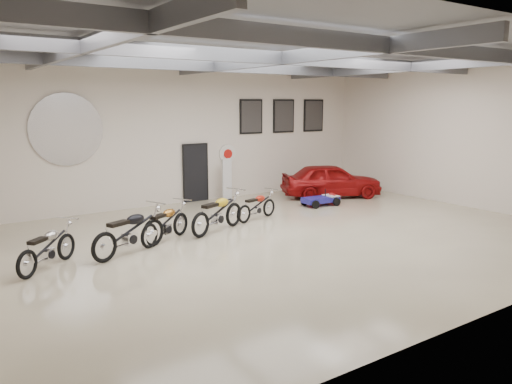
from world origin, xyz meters
TOP-DOWN VIEW (x-y plane):
  - floor at (0.00, 0.00)m, footprint 16.00×12.00m
  - ceiling at (0.00, 0.00)m, footprint 16.00×12.00m
  - back_wall at (0.00, 6.00)m, footprint 16.00×0.02m
  - right_wall at (8.00, 0.00)m, footprint 0.02×12.00m
  - ceiling_beams at (0.00, 0.00)m, footprint 15.80×11.80m
  - door at (0.50, 5.95)m, footprint 0.92×0.08m
  - logo_plaque at (-4.00, 5.95)m, footprint 2.30×0.06m
  - poster_left at (3.00, 5.96)m, footprint 1.05×0.08m
  - poster_mid at (4.60, 5.96)m, footprint 1.05×0.08m
  - poster_right at (6.20, 5.96)m, footprint 1.05×0.08m
  - oil_sign at (1.90, 5.95)m, footprint 0.72×0.10m
  - banner_stand at (1.60, 5.50)m, footprint 0.49×0.29m
  - motorcycle_silver at (-5.79, 0.88)m, footprint 1.84×1.73m
  - motorcycle_black at (-3.90, 0.90)m, footprint 2.33×1.49m
  - motorcycle_gold at (-2.72, 1.46)m, footprint 2.02×1.53m
  - motorcycle_yellow at (-1.07, 1.57)m, footprint 2.29×1.47m
  - motorcycle_red at (0.70, 2.18)m, footprint 1.84×1.03m
  - go_kart at (3.94, 2.67)m, footprint 1.71×0.85m
  - vintage_car at (5.29, 3.76)m, footprint 2.99×4.15m

SIDE VIEW (x-z plane):
  - floor at x=0.00m, z-range -0.01..0.01m
  - go_kart at x=3.94m, z-range 0.00..0.60m
  - motorcycle_red at x=0.70m, z-range 0.00..0.92m
  - motorcycle_silver at x=-5.79m, z-range 0.00..1.00m
  - motorcycle_gold at x=-2.72m, z-range 0.00..1.03m
  - motorcycle_yellow at x=-1.07m, z-range 0.00..1.14m
  - motorcycle_black at x=-3.90m, z-range 0.00..1.16m
  - vintage_car at x=5.29m, z-range 0.00..1.31m
  - banner_stand at x=1.60m, z-range 0.00..1.67m
  - door at x=0.50m, z-range 0.00..2.10m
  - oil_sign at x=1.90m, z-range 1.34..2.06m
  - back_wall at x=0.00m, z-range 0.00..5.00m
  - right_wall at x=8.00m, z-range 0.00..5.00m
  - logo_plaque at x=-4.00m, z-range 2.22..3.38m
  - poster_left at x=3.00m, z-range 2.42..3.78m
  - poster_mid at x=4.60m, z-range 2.42..3.78m
  - poster_right at x=6.20m, z-range 2.42..3.78m
  - ceiling_beams at x=0.00m, z-range 4.59..4.91m
  - ceiling at x=0.00m, z-range 5.00..5.00m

